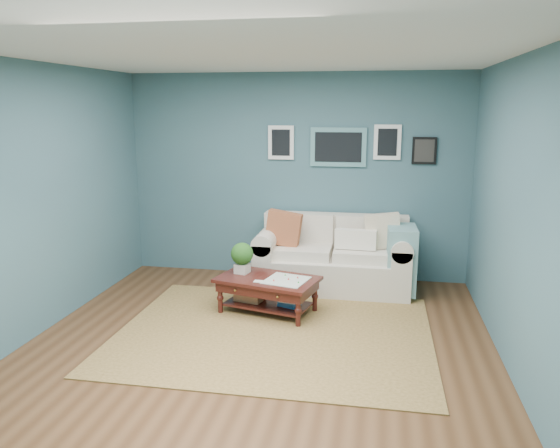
# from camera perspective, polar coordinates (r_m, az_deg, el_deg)

# --- Properties ---
(room_shell) EXTENTS (5.00, 5.02, 2.70)m
(room_shell) POSITION_cam_1_polar(r_m,az_deg,el_deg) (4.89, -2.48, 1.52)
(room_shell) COLOR brown
(room_shell) RESTS_ON ground
(area_rug) EXTENTS (3.15, 2.52, 0.01)m
(area_rug) POSITION_cam_1_polar(r_m,az_deg,el_deg) (5.66, -0.63, -11.30)
(area_rug) COLOR brown
(area_rug) RESTS_ON ground
(loveseat) EXTENTS (1.96, 0.89, 1.01)m
(loveseat) POSITION_cam_1_polar(r_m,az_deg,el_deg) (6.92, 6.28, -3.43)
(loveseat) COLOR silver
(loveseat) RESTS_ON ground
(coffee_table) EXTENTS (1.21, 0.88, 0.76)m
(coffee_table) POSITION_cam_1_polar(r_m,az_deg,el_deg) (6.12, -1.76, -6.18)
(coffee_table) COLOR black
(coffee_table) RESTS_ON ground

